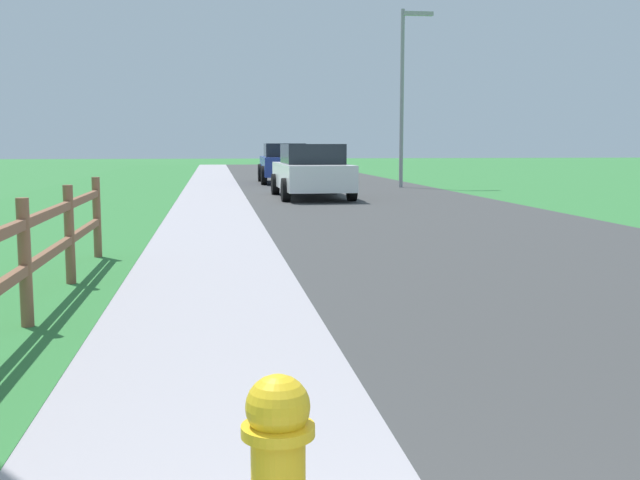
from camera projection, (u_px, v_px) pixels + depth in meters
ground_plane at (243, 193)px, 25.49m from camera, size 120.00×120.00×0.00m
road_asphalt at (339, 188)px, 27.93m from camera, size 7.00×66.00×0.01m
curb_concrete at (154, 190)px, 27.06m from camera, size 6.00×66.00×0.01m
grass_verge at (110, 190)px, 26.86m from camera, size 5.00×66.00×0.00m
parked_suv_white at (311, 171)px, 22.98m from camera, size 2.13×4.97×1.58m
parked_car_blue at (284, 163)px, 31.62m from camera, size 2.06×4.58×1.60m
street_lamp at (405, 83)px, 28.09m from camera, size 1.17×0.20×6.35m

